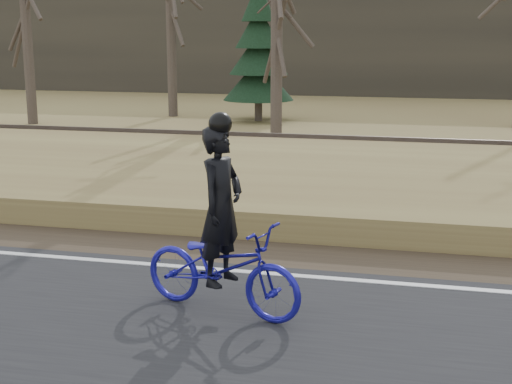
# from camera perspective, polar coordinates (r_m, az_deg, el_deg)

# --- Properties ---
(ground) EXTENTS (120.00, 120.00, 0.00)m
(ground) POSITION_cam_1_polar(r_m,az_deg,el_deg) (9.19, 12.75, -8.07)
(ground) COLOR olive
(ground) RESTS_ON ground
(edge_line) EXTENTS (120.00, 0.12, 0.01)m
(edge_line) POSITION_cam_1_polar(r_m,az_deg,el_deg) (9.36, 12.79, -7.27)
(edge_line) COLOR silver
(edge_line) RESTS_ON road
(shoulder) EXTENTS (120.00, 1.60, 0.04)m
(shoulder) POSITION_cam_1_polar(r_m,az_deg,el_deg) (10.32, 12.86, -5.64)
(shoulder) COLOR #473A2B
(shoulder) RESTS_ON ground
(embankment) EXTENTS (120.00, 5.00, 0.44)m
(embankment) POSITION_cam_1_polar(r_m,az_deg,el_deg) (13.16, 13.07, -0.78)
(embankment) COLOR olive
(embankment) RESTS_ON ground
(ballast) EXTENTS (120.00, 3.00, 0.45)m
(ballast) POSITION_cam_1_polar(r_m,az_deg,el_deg) (16.88, 13.19, 2.16)
(ballast) COLOR slate
(ballast) RESTS_ON ground
(railroad) EXTENTS (120.00, 2.40, 0.29)m
(railroad) POSITION_cam_1_polar(r_m,az_deg,el_deg) (16.83, 13.24, 3.17)
(railroad) COLOR black
(railroad) RESTS_ON ballast
(treeline_backdrop) EXTENTS (120.00, 4.00, 6.00)m
(treeline_backdrop) POSITION_cam_1_polar(r_m,az_deg,el_deg) (38.62, 13.64, 12.00)
(treeline_backdrop) COLOR #383328
(treeline_backdrop) RESTS_ON ground
(cyclist) EXTENTS (2.14, 1.24, 2.30)m
(cyclist) POSITION_cam_1_polar(r_m,az_deg,el_deg) (8.10, -2.76, -4.73)
(cyclist) COLOR #191592
(cyclist) RESTS_ON road
(bare_tree_far_left) EXTENTS (0.36, 0.36, 8.33)m
(bare_tree_far_left) POSITION_cam_1_polar(r_m,az_deg,el_deg) (26.72, -18.01, 14.12)
(bare_tree_far_left) COLOR brown
(bare_tree_far_left) RESTS_ON ground
(bare_tree_left) EXTENTS (0.36, 0.36, 7.20)m
(bare_tree_left) POSITION_cam_1_polar(r_m,az_deg,el_deg) (28.03, -6.83, 13.38)
(bare_tree_left) COLOR brown
(bare_tree_left) RESTS_ON ground
(bare_tree_near_left) EXTENTS (0.36, 0.36, 6.85)m
(bare_tree_near_left) POSITION_cam_1_polar(r_m,az_deg,el_deg) (22.03, 1.67, 13.23)
(bare_tree_near_left) COLOR brown
(bare_tree_near_left) RESTS_ON ground
(conifer) EXTENTS (2.60, 2.60, 5.08)m
(conifer) POSITION_cam_1_polar(r_m,az_deg,el_deg) (26.39, 0.20, 10.92)
(conifer) COLOR brown
(conifer) RESTS_ON ground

